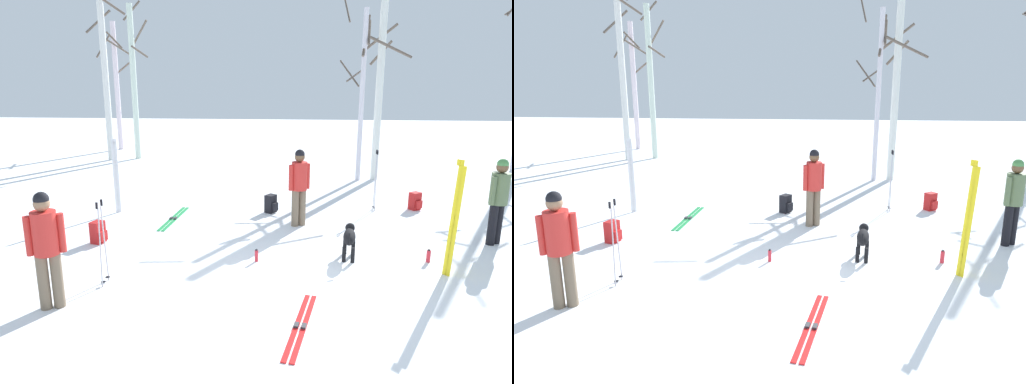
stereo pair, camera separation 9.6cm
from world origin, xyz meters
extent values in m
plane|color=white|center=(0.00, 0.00, 0.00)|extent=(60.00, 60.00, 0.00)
cylinder|color=#72604C|center=(-3.33, -0.86, 0.41)|extent=(0.16, 0.16, 0.82)
cylinder|color=#72604C|center=(-3.17, -0.78, 0.41)|extent=(0.16, 0.16, 0.82)
cylinder|color=red|center=(-3.25, -0.82, 1.13)|extent=(0.34, 0.34, 0.62)
sphere|color=#997051|center=(-3.25, -0.82, 1.55)|extent=(0.22, 0.22, 0.22)
sphere|color=black|center=(-3.25, -0.82, 1.61)|extent=(0.21, 0.21, 0.21)
cylinder|color=red|center=(-3.44, -0.91, 1.11)|extent=(0.10, 0.10, 0.56)
cylinder|color=red|center=(-3.06, -0.73, 1.11)|extent=(0.10, 0.10, 0.56)
cylinder|color=#72604C|center=(0.36, 3.31, 0.41)|extent=(0.16, 0.16, 0.82)
cylinder|color=#72604C|center=(0.21, 3.22, 0.41)|extent=(0.16, 0.16, 0.82)
cylinder|color=red|center=(0.29, 3.26, 1.13)|extent=(0.34, 0.34, 0.62)
sphere|color=brown|center=(0.29, 3.26, 1.55)|extent=(0.22, 0.22, 0.22)
sphere|color=black|center=(0.29, 3.26, 1.61)|extent=(0.21, 0.21, 0.21)
cylinder|color=red|center=(0.47, 3.37, 1.11)|extent=(0.10, 0.10, 0.56)
cylinder|color=red|center=(0.10, 3.16, 1.11)|extent=(0.10, 0.10, 0.56)
cylinder|color=black|center=(4.07, 2.37, 0.41)|extent=(0.16, 0.16, 0.82)
cylinder|color=black|center=(4.21, 2.47, 0.41)|extent=(0.16, 0.16, 0.82)
cylinder|color=#566B47|center=(4.14, 2.42, 1.13)|extent=(0.34, 0.34, 0.62)
sphere|color=brown|center=(4.14, 2.42, 1.55)|extent=(0.22, 0.22, 0.22)
sphere|color=#4C8C4C|center=(4.14, 2.42, 1.61)|extent=(0.21, 0.21, 0.21)
cylinder|color=#566B47|center=(3.97, 2.30, 1.11)|extent=(0.10, 0.10, 0.56)
cylinder|color=#566B47|center=(4.31, 2.54, 1.11)|extent=(0.10, 0.10, 0.56)
ellipsoid|color=black|center=(1.19, 1.42, 0.41)|extent=(0.30, 0.62, 0.26)
sphere|color=black|center=(1.24, 1.75, 0.48)|extent=(0.18, 0.18, 0.18)
ellipsoid|color=black|center=(1.25, 1.81, 0.46)|extent=(0.07, 0.11, 0.06)
cylinder|color=black|center=(1.14, 1.07, 0.49)|extent=(0.06, 0.19, 0.17)
cylinder|color=black|center=(1.14, 1.62, 0.14)|extent=(0.07, 0.07, 0.28)
cylinder|color=black|center=(1.29, 1.60, 0.14)|extent=(0.07, 0.07, 0.28)
cylinder|color=black|center=(1.09, 1.24, 0.14)|extent=(0.07, 0.07, 0.28)
cylinder|color=black|center=(1.24, 1.21, 0.14)|extent=(0.07, 0.07, 0.28)
cube|color=yellow|center=(2.74, 0.78, 0.94)|extent=(0.12, 0.13, 1.88)
cube|color=yellow|center=(2.74, 0.78, 1.92)|extent=(0.05, 0.06, 0.10)
cube|color=yellow|center=(2.78, 0.73, 0.94)|extent=(0.12, 0.13, 1.88)
cube|color=yellow|center=(2.78, 0.73, 1.92)|extent=(0.05, 0.06, 0.10)
cube|color=white|center=(-4.13, 3.90, 0.86)|extent=(0.07, 0.06, 1.72)
cube|color=white|center=(-4.13, 3.90, 1.76)|extent=(0.05, 0.05, 0.10)
cube|color=white|center=(-4.09, 3.94, 0.86)|extent=(0.07, 0.06, 1.72)
cube|color=white|center=(-4.09, 3.94, 1.76)|extent=(0.05, 0.05, 0.10)
cube|color=green|center=(-2.67, 3.52, 0.01)|extent=(0.19, 1.86, 0.02)
cube|color=#333338|center=(-2.67, 3.47, 0.03)|extent=(0.07, 0.12, 0.03)
cube|color=green|center=(-2.57, 3.51, 0.01)|extent=(0.19, 1.86, 0.02)
cube|color=#333338|center=(-2.57, 3.46, 0.03)|extent=(0.07, 0.12, 0.03)
cube|color=red|center=(0.25, -1.02, 0.01)|extent=(0.39, 1.74, 0.02)
cube|color=#333338|center=(0.24, -1.06, 0.03)|extent=(0.08, 0.13, 0.03)
cube|color=red|center=(0.35, -1.03, 0.01)|extent=(0.39, 1.74, 0.02)
cube|color=#333338|center=(0.34, -1.08, 0.03)|extent=(0.08, 0.13, 0.03)
cylinder|color=#B2B2BC|center=(2.17, 4.71, 0.70)|extent=(0.02, 0.10, 1.41)
cylinder|color=black|center=(2.17, 4.71, 1.46)|extent=(0.04, 0.04, 0.10)
cylinder|color=black|center=(2.17, 4.71, 0.07)|extent=(0.07, 0.07, 0.01)
cylinder|color=#B2B2BC|center=(2.17, 4.59, 0.70)|extent=(0.02, 0.10, 1.41)
cylinder|color=black|center=(2.17, 4.59, 1.46)|extent=(0.04, 0.04, 0.10)
cylinder|color=black|center=(2.17, 4.59, 0.07)|extent=(0.07, 0.07, 0.01)
cylinder|color=#B2B2BC|center=(-2.81, 0.09, 0.64)|extent=(0.02, 0.10, 1.27)
cylinder|color=black|center=(-2.81, 0.09, 1.33)|extent=(0.04, 0.04, 0.10)
cylinder|color=black|center=(-2.81, 0.09, 0.07)|extent=(0.07, 0.07, 0.01)
cylinder|color=#B2B2BC|center=(-2.81, -0.08, 0.64)|extent=(0.02, 0.10, 1.27)
cylinder|color=black|center=(-2.81, -0.08, 1.33)|extent=(0.04, 0.04, 0.10)
cylinder|color=black|center=(-2.81, -0.08, 0.07)|extent=(0.07, 0.07, 0.01)
cube|color=red|center=(3.20, 4.79, 0.22)|extent=(0.33, 0.31, 0.44)
cube|color=red|center=(3.27, 4.69, 0.15)|extent=(0.19, 0.16, 0.20)
cube|color=black|center=(3.07, 4.85, 0.22)|extent=(0.04, 0.04, 0.37)
cube|color=black|center=(3.19, 4.93, 0.22)|extent=(0.04, 0.04, 0.37)
cube|color=black|center=(-0.39, 4.24, 0.22)|extent=(0.31, 0.33, 0.44)
cube|color=black|center=(-0.28, 4.17, 0.15)|extent=(0.16, 0.20, 0.20)
cube|color=black|center=(-0.52, 4.24, 0.22)|extent=(0.04, 0.04, 0.37)
cube|color=black|center=(-0.44, 4.36, 0.22)|extent=(0.04, 0.04, 0.37)
cube|color=red|center=(-3.72, 1.82, 0.22)|extent=(0.27, 0.31, 0.44)
cube|color=red|center=(-3.59, 1.78, 0.15)|extent=(0.11, 0.20, 0.20)
cube|color=black|center=(-3.85, 1.78, 0.22)|extent=(0.03, 0.04, 0.37)
cube|color=black|center=(-3.81, 1.92, 0.22)|extent=(0.03, 0.04, 0.37)
cylinder|color=red|center=(-0.48, 1.12, 0.10)|extent=(0.06, 0.06, 0.21)
cylinder|color=black|center=(-0.48, 1.12, 0.22)|extent=(0.04, 0.04, 0.02)
cylinder|color=red|center=(2.60, 1.35, 0.11)|extent=(0.07, 0.07, 0.22)
cylinder|color=black|center=(2.60, 1.35, 0.23)|extent=(0.05, 0.05, 0.02)
cylinder|color=silver|center=(-7.81, 13.85, 2.80)|extent=(0.22, 0.22, 5.59)
cylinder|color=brown|center=(-7.42, 13.48, 4.46)|extent=(0.81, 0.86, 0.66)
cylinder|color=brown|center=(-7.67, 14.25, 3.59)|extent=(0.86, 0.37, 0.58)
cylinder|color=brown|center=(-7.68, 13.57, 4.79)|extent=(0.64, 0.36, 0.72)
cylinder|color=brown|center=(-8.34, 13.96, 4.58)|extent=(0.31, 1.12, 1.08)
cylinder|color=white|center=(-7.16, 11.10, 3.97)|extent=(0.25, 0.25, 7.94)
cylinder|color=brown|center=(-7.45, 11.48, 5.31)|extent=(0.86, 0.67, 0.93)
cylinder|color=brown|center=(-6.68, 10.68, 5.85)|extent=(0.93, 1.05, 0.74)
cylinder|color=silver|center=(-6.20, 11.52, 2.98)|extent=(0.23, 0.23, 5.96)
cylinder|color=brown|center=(-6.04, 11.93, 4.83)|extent=(0.90, 0.42, 1.12)
cylinder|color=brown|center=(-5.83, 11.35, 4.18)|extent=(0.43, 0.80, 0.43)
cylinder|color=brown|center=(-6.24, 11.85, 5.73)|extent=(0.72, 0.15, 0.76)
cylinder|color=silver|center=(2.21, 8.12, 2.62)|extent=(0.15, 0.15, 5.24)
cylinder|color=brown|center=(1.62, 8.07, 5.23)|extent=(0.15, 1.22, 0.98)
cylinder|color=brown|center=(2.04, 8.41, 3.31)|extent=(0.64, 0.42, 0.45)
cylinder|color=brown|center=(1.77, 7.88, 3.34)|extent=(0.54, 0.94, 0.80)
cylinder|color=silver|center=(2.75, 8.26, 2.93)|extent=(0.23, 0.23, 5.85)
cylinder|color=brown|center=(2.90, 7.62, 4.07)|extent=(1.32, 0.38, 0.62)
cylinder|color=brown|center=(2.77, 8.76, 4.43)|extent=(1.06, 0.11, 0.87)
cylinder|color=brown|center=(2.28, 8.39, 4.47)|extent=(0.36, 1.02, 1.30)
cylinder|color=brown|center=(2.79, 8.56, 3.96)|extent=(0.68, 0.15, 0.76)
cylinder|color=brown|center=(2.36, 8.31, 4.55)|extent=(0.20, 0.85, 0.81)
camera|label=1|loc=(0.16, -6.53, 3.21)|focal=32.10mm
camera|label=2|loc=(0.26, -6.53, 3.21)|focal=32.10mm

